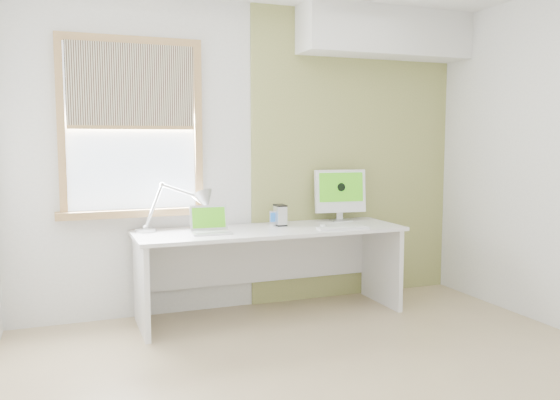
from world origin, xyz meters
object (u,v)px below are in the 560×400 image
desk (268,251)px  laptop (210,226)px  external_drive (280,215)px  imac (340,192)px  desk_lamp (194,204)px

desk → laptop: size_ratio=7.03×
external_drive → imac: size_ratio=0.38×
laptop → imac: bearing=10.6°
desk → laptop: (-0.51, -0.09, 0.25)m
desk → external_drive: external_drive is taller
imac → desk: bearing=-168.6°
desk_lamp → imac: (1.33, 0.03, 0.05)m
external_drive → imac: 0.63m
desk_lamp → laptop: 0.27m
desk → imac: (0.74, 0.15, 0.45)m
laptop → imac: imac is taller
desk → imac: 0.88m
external_drive → imac: bearing=7.1°
desk → laptop: laptop is taller
desk → desk_lamp: 0.73m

